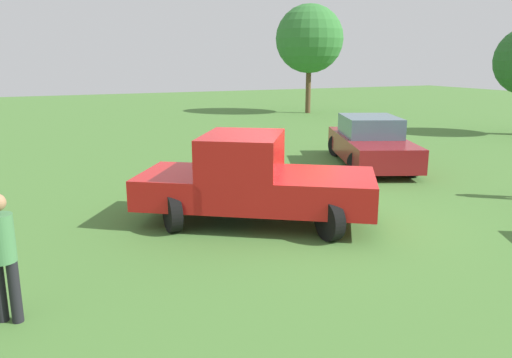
{
  "coord_description": "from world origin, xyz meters",
  "views": [
    {
      "loc": [
        -8.64,
        4.9,
        3.24
      ],
      "look_at": [
        0.27,
        0.92,
        0.9
      ],
      "focal_mm": 35.48,
      "sensor_mm": 36.0,
      "label": 1
    }
  ],
  "objects_px": {
    "sedan_near": "(371,143)",
    "tree_back_left": "(309,39)",
    "pickup_truck": "(250,178)",
    "person_visitor": "(2,251)"
  },
  "relations": [
    {
      "from": "sedan_near",
      "to": "tree_back_left",
      "type": "height_order",
      "value": "tree_back_left"
    },
    {
      "from": "tree_back_left",
      "to": "person_visitor",
      "type": "bearing_deg",
      "value": 141.9
    },
    {
      "from": "pickup_truck",
      "to": "person_visitor",
      "type": "xyz_separation_m",
      "value": [
        -2.42,
        4.35,
        0.02
      ]
    },
    {
      "from": "person_visitor",
      "to": "tree_back_left",
      "type": "bearing_deg",
      "value": 173.71
    },
    {
      "from": "pickup_truck",
      "to": "sedan_near",
      "type": "distance_m",
      "value": 6.72
    },
    {
      "from": "tree_back_left",
      "to": "sedan_near",
      "type": "bearing_deg",
      "value": 157.44
    },
    {
      "from": "pickup_truck",
      "to": "tree_back_left",
      "type": "relative_size",
      "value": 0.78
    },
    {
      "from": "sedan_near",
      "to": "person_visitor",
      "type": "relative_size",
      "value": 3.06
    },
    {
      "from": "person_visitor",
      "to": "sedan_near",
      "type": "bearing_deg",
      "value": 153.11
    },
    {
      "from": "pickup_truck",
      "to": "sedan_near",
      "type": "relative_size",
      "value": 0.97
    }
  ]
}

